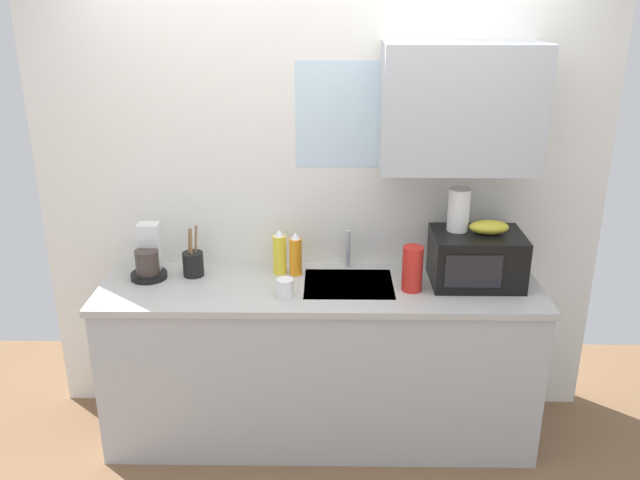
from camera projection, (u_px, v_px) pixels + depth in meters
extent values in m
cube|color=white|center=(321.00, 200.00, 3.68)|extent=(3.05, 0.10, 2.50)
cube|color=#B2B7BC|center=(461.00, 108.00, 3.29)|extent=(0.78, 0.32, 0.62)
cube|color=silver|center=(350.00, 115.00, 3.48)|extent=(0.56, 0.02, 0.55)
cube|color=#B2B7BC|center=(320.00, 364.00, 3.64)|extent=(2.25, 0.60, 0.86)
cube|color=#B7B7B2|center=(320.00, 288.00, 3.48)|extent=(2.28, 0.63, 0.03)
cube|color=#9EA0A5|center=(348.00, 296.00, 3.52)|extent=(0.46, 0.38, 0.14)
cylinder|color=#B2B5BA|center=(348.00, 249.00, 3.66)|extent=(0.03, 0.03, 0.21)
cube|color=black|center=(476.00, 258.00, 3.47)|extent=(0.46, 0.34, 0.27)
cube|color=black|center=(473.00, 272.00, 3.31)|extent=(0.28, 0.01, 0.17)
ellipsoid|color=gold|center=(489.00, 227.00, 3.41)|extent=(0.20, 0.11, 0.07)
cylinder|color=white|center=(459.00, 210.00, 3.43)|extent=(0.11, 0.11, 0.22)
cylinder|color=black|center=(149.00, 275.00, 3.56)|extent=(0.19, 0.19, 0.03)
cylinder|color=#3F332D|center=(147.00, 262.00, 3.52)|extent=(0.12, 0.12, 0.13)
cube|color=silver|center=(150.00, 247.00, 3.58)|extent=(0.11, 0.09, 0.26)
cylinder|color=orange|center=(296.00, 257.00, 3.58)|extent=(0.07, 0.07, 0.20)
cone|color=white|center=(295.00, 236.00, 3.54)|extent=(0.05, 0.05, 0.04)
cylinder|color=yellow|center=(280.00, 255.00, 3.59)|extent=(0.07, 0.07, 0.21)
cone|color=white|center=(279.00, 233.00, 3.55)|extent=(0.05, 0.05, 0.04)
cylinder|color=red|center=(412.00, 269.00, 3.39)|extent=(0.10, 0.10, 0.23)
cylinder|color=white|center=(285.00, 288.00, 3.33)|extent=(0.08, 0.08, 0.09)
cylinder|color=black|center=(193.00, 264.00, 3.58)|extent=(0.11, 0.11, 0.13)
cylinder|color=olive|center=(189.00, 249.00, 3.55)|extent=(0.02, 0.03, 0.22)
cylinder|color=olive|center=(196.00, 247.00, 3.55)|extent=(0.03, 0.03, 0.24)
cylinder|color=olive|center=(191.00, 250.00, 3.53)|extent=(0.02, 0.01, 0.23)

